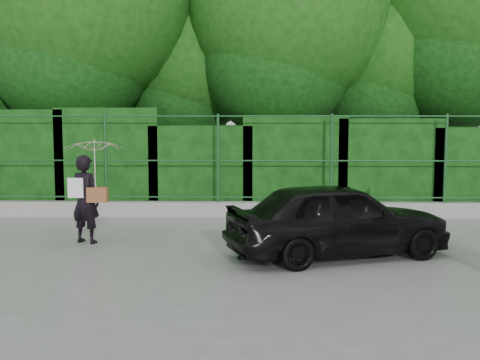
{
  "coord_description": "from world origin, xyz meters",
  "views": [
    {
      "loc": [
        1.11,
        -7.68,
        2.07
      ],
      "look_at": [
        0.92,
        1.3,
        1.1
      ],
      "focal_mm": 45.0,
      "sensor_mm": 36.0,
      "label": 1
    }
  ],
  "objects": [
    {
      "name": "ground",
      "position": [
        0.0,
        0.0,
        0.0
      ],
      "size": [
        80.0,
        80.0,
        0.0
      ],
      "primitive_type": "plane",
      "color": "gray"
    },
    {
      "name": "kerb",
      "position": [
        0.0,
        4.5,
        0.15
      ],
      "size": [
        14.0,
        0.25,
        0.3
      ],
      "primitive_type": "cube",
      "color": "#9E9E99",
      "rests_on": "ground"
    },
    {
      "name": "fence",
      "position": [
        0.22,
        4.5,
        1.2
      ],
      "size": [
        14.13,
        0.06,
        1.8
      ],
      "color": "#1A4A21",
      "rests_on": "kerb"
    },
    {
      "name": "hedge",
      "position": [
        -0.27,
        5.5,
        1.04
      ],
      "size": [
        14.2,
        1.2,
        2.29
      ],
      "color": "black",
      "rests_on": "ground"
    },
    {
      "name": "trees",
      "position": [
        1.14,
        7.74,
        4.62
      ],
      "size": [
        17.1,
        6.15,
        8.08
      ],
      "color": "black",
      "rests_on": "ground"
    },
    {
      "name": "woman",
      "position": [
        -1.49,
        1.94,
        1.13
      ],
      "size": [
        0.96,
        0.98,
        1.7
      ],
      "color": "black",
      "rests_on": "ground"
    },
    {
      "name": "car",
      "position": [
        2.36,
        1.03,
        0.56
      ],
      "size": [
        3.53,
        2.32,
        1.12
      ],
      "primitive_type": "imported",
      "rotation": [
        0.0,
        0.0,
        1.91
      ],
      "color": "black",
      "rests_on": "ground"
    }
  ]
}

